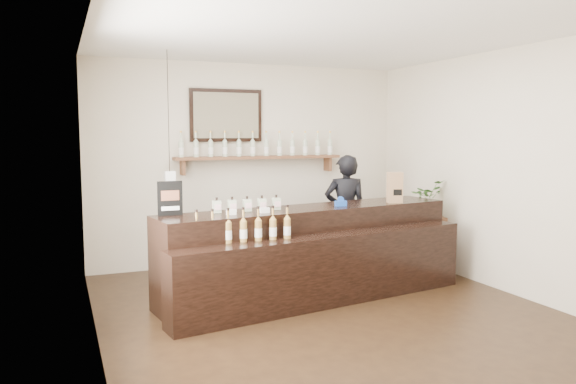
# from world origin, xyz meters

# --- Properties ---
(ground) EXTENTS (5.00, 5.00, 0.00)m
(ground) POSITION_xyz_m (0.00, 0.00, 0.00)
(ground) COLOR black
(ground) RESTS_ON ground
(room_shell) EXTENTS (5.00, 5.00, 5.00)m
(room_shell) POSITION_xyz_m (0.00, 0.00, 1.70)
(room_shell) COLOR beige
(room_shell) RESTS_ON ground
(back_wall_decor) EXTENTS (2.66, 0.96, 1.69)m
(back_wall_decor) POSITION_xyz_m (-0.15, 2.37, 1.76)
(back_wall_decor) COLOR brown
(back_wall_decor) RESTS_ON ground
(counter) EXTENTS (3.63, 1.48, 1.17)m
(counter) POSITION_xyz_m (0.11, 0.57, 0.47)
(counter) COLOR black
(counter) RESTS_ON ground
(promo_sign) EXTENTS (0.25, 0.03, 0.35)m
(promo_sign) POSITION_xyz_m (-1.48, 0.65, 1.18)
(promo_sign) COLOR black
(promo_sign) RESTS_ON counter
(paper_bag) EXTENTS (0.20, 0.17, 0.37)m
(paper_bag) POSITION_xyz_m (1.23, 0.69, 1.18)
(paper_bag) COLOR #896242
(paper_bag) RESTS_ON counter
(tape_dispenser) EXTENTS (0.14, 0.07, 0.11)m
(tape_dispenser) POSITION_xyz_m (0.49, 0.66, 1.04)
(tape_dispenser) COLOR #1845A8
(tape_dispenser) RESTS_ON counter
(side_cabinet) EXTENTS (0.48, 0.59, 0.74)m
(side_cabinet) POSITION_xyz_m (2.00, 1.09, 0.37)
(side_cabinet) COLOR brown
(side_cabinet) RESTS_ON ground
(potted_plant) EXTENTS (0.54, 0.51, 0.48)m
(potted_plant) POSITION_xyz_m (2.00, 1.09, 0.98)
(potted_plant) COLOR #386428
(potted_plant) RESTS_ON side_cabinet
(shopkeeper) EXTENTS (0.74, 0.60, 1.75)m
(shopkeeper) POSITION_xyz_m (1.03, 1.55, 0.88)
(shopkeeper) COLOR black
(shopkeeper) RESTS_ON ground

